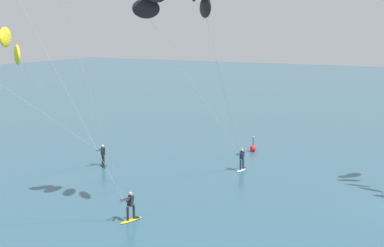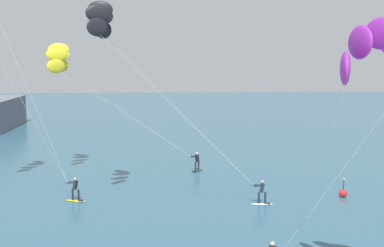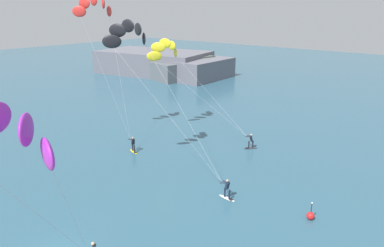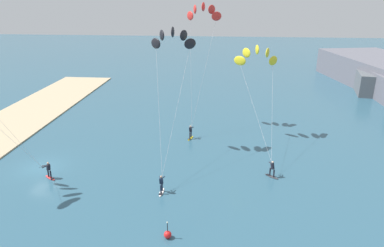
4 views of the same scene
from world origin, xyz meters
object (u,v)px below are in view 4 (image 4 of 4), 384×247
(marker_buoy, at_px, (168,234))
(kitesurfer_far_out, at_px, (257,59))
(kitesurfer_downwind, at_px, (172,44))
(kitesurfer_mid_water, at_px, (203,17))

(marker_buoy, bearing_deg, kitesurfer_far_out, 160.37)
(kitesurfer_far_out, bearing_deg, kitesurfer_downwind, -63.13)
(kitesurfer_far_out, height_order, marker_buoy, kitesurfer_far_out)
(kitesurfer_downwind, bearing_deg, marker_buoy, 6.38)
(kitesurfer_far_out, relative_size, marker_buoy, 9.40)
(kitesurfer_downwind, height_order, marker_buoy, kitesurfer_downwind)
(kitesurfer_downwind, bearing_deg, kitesurfer_mid_water, 163.40)
(kitesurfer_mid_water, relative_size, marker_buoy, 11.32)
(kitesurfer_downwind, distance_m, marker_buoy, 19.85)
(kitesurfer_far_out, xyz_separation_m, kitesurfer_downwind, (4.68, -9.23, 2.28))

